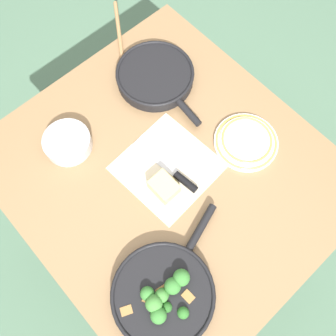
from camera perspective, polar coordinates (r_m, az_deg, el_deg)
name	(u,v)px	position (r m, az deg, el deg)	size (l,w,h in m)	color
ground_plane	(168,226)	(1.95, 0.00, -8.80)	(14.00, 14.00, 0.00)	#51755B
dining_table_red	(168,180)	(1.29, 0.00, -1.90)	(1.04, 0.94, 0.78)	olive
skillet_broccoli	(164,294)	(1.09, -0.63, -18.64)	(0.29, 0.43, 0.08)	black
skillet_eggs	(156,76)	(1.35, -1.92, 13.83)	(0.38, 0.27, 0.05)	black
wooden_spoon	(122,54)	(1.43, -7.07, 16.86)	(0.35, 0.25, 0.02)	#A87A4C
parchment_sheet	(167,167)	(1.20, -0.08, 0.18)	(0.30, 0.30, 0.00)	beige
grater_knife	(174,173)	(1.19, 0.89, -0.76)	(0.26, 0.06, 0.02)	silver
cheese_block	(164,187)	(1.16, -0.62, -2.93)	(0.09, 0.07, 0.05)	#EFD67A
dinner_plate_stack	(246,141)	(1.25, 11.84, 4.01)	(0.21, 0.21, 0.03)	white
prep_bowl_steel	(68,143)	(1.26, -15.05, 3.76)	(0.15, 0.15, 0.05)	#B7B7BC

